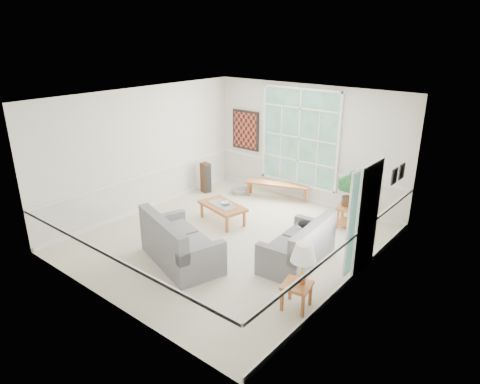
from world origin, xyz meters
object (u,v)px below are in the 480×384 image
(loveseat_right, at_px, (297,242))
(end_table, at_px, (349,217))
(side_table, at_px, (296,296))
(loveseat_front, at_px, (181,239))
(coffee_table, at_px, (223,213))

(loveseat_right, xyz_separation_m, end_table, (0.05, 2.13, -0.20))
(end_table, xyz_separation_m, side_table, (0.73, -3.36, -0.03))
(loveseat_right, height_order, side_table, loveseat_right)
(end_table, bearing_deg, loveseat_front, -117.08)
(end_table, bearing_deg, coffee_table, -145.90)
(loveseat_front, height_order, coffee_table, loveseat_front)
(loveseat_right, bearing_deg, side_table, -62.45)
(coffee_table, bearing_deg, end_table, 47.34)
(loveseat_right, bearing_deg, coffee_table, 163.42)
(loveseat_right, height_order, loveseat_front, loveseat_front)
(loveseat_front, distance_m, coffee_table, 1.99)
(end_table, relative_size, side_table, 1.12)
(loveseat_right, relative_size, coffee_table, 1.42)
(coffee_table, bearing_deg, loveseat_right, 1.03)
(loveseat_right, relative_size, loveseat_front, 0.91)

